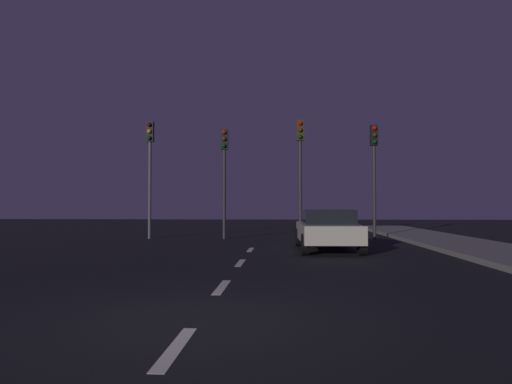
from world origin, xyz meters
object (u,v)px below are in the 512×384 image
traffic_signal_center_right (300,156)px  car_stopped_ahead (327,229)px  traffic_signal_center_left (224,162)px  traffic_signal_far_left (150,157)px  traffic_signal_far_right (374,159)px

traffic_signal_center_right → car_stopped_ahead: bearing=-82.6°
car_stopped_ahead → traffic_signal_center_right: bearing=97.4°
traffic_signal_center_left → traffic_signal_center_right: bearing=0.0°
traffic_signal_far_left → traffic_signal_center_left: traffic_signal_far_left is taller
traffic_signal_far_right → traffic_signal_far_left: bearing=180.0°
traffic_signal_far_right → traffic_signal_center_left: bearing=-180.0°
traffic_signal_center_left → car_stopped_ahead: bearing=-53.1°
car_stopped_ahead → traffic_signal_far_right: bearing=65.1°
traffic_signal_center_right → car_stopped_ahead: 6.19m
traffic_signal_far_left → traffic_signal_far_right: size_ratio=1.05×
traffic_signal_center_left → car_stopped_ahead: (4.06, -5.40, -2.71)m
traffic_signal_far_left → traffic_signal_far_right: bearing=-0.0°
traffic_signal_far_right → car_stopped_ahead: bearing=-114.9°
traffic_signal_far_left → traffic_signal_center_right: (6.71, 0.00, 0.00)m
traffic_signal_far_left → car_stopped_ahead: bearing=-36.1°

